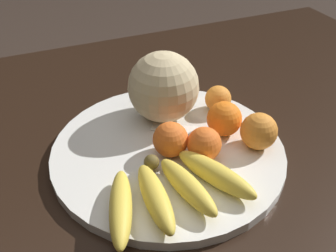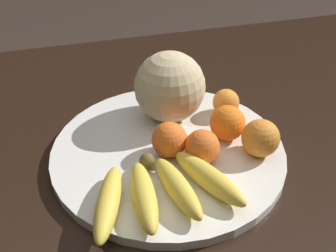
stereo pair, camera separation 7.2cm
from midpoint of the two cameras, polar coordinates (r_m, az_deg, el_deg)
kitchen_table at (r=0.82m, az=0.02°, el=-7.99°), size 1.67×1.11×0.72m
fruit_bowl at (r=0.76m, az=2.73°, el=-3.66°), size 0.45×0.45×0.02m
melon at (r=0.80m, az=2.86°, el=5.61°), size 0.15×0.15×0.15m
banana_bunch at (r=0.64m, az=2.44°, el=-9.31°), size 0.26×0.18×0.04m
orange_front_left at (r=0.71m, az=7.91°, el=-3.10°), size 0.06×0.06×0.06m
orange_front_right at (r=0.84m, az=10.85°, el=3.32°), size 0.06×0.06×0.06m
orange_mid_center at (r=0.74m, az=16.00°, el=-1.79°), size 0.07×0.07×0.07m
orange_back_left at (r=0.77m, az=11.31°, el=0.34°), size 0.07×0.07×0.07m
orange_back_right at (r=0.72m, az=3.07°, el=-2.09°), size 0.07×0.07×0.07m
produce_tag at (r=0.80m, az=4.03°, el=-0.59°), size 0.09×0.08×0.00m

